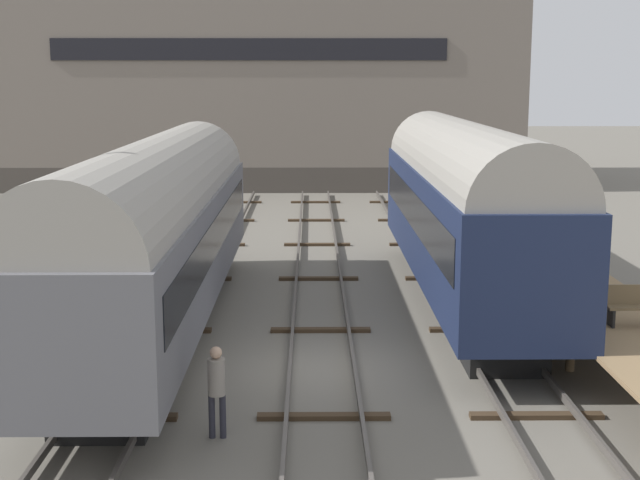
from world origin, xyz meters
TOP-DOWN VIEW (x-y plane):
  - ground_plane at (0.00, 0.00)m, footprint 200.00×200.00m
  - track_left at (-4.15, 0.00)m, footprint 2.60×60.00m
  - track_middle at (0.00, 0.00)m, footprint 2.60×60.00m
  - track_right at (4.15, 0.00)m, footprint 2.60×60.00m
  - train_car_navy at (4.15, 5.80)m, footprint 2.97×16.41m
  - train_car_grey at (-4.15, 2.80)m, footprint 3.06×18.00m
  - station_platform at (6.82, -0.17)m, footprint 2.71×15.62m
  - bench at (7.06, -0.14)m, footprint 1.40×0.40m
  - person_worker at (-1.97, -3.89)m, footprint 0.32×0.32m
  - warehouse_building at (-3.66, 37.39)m, footprint 31.38×12.79m

SIDE VIEW (x-z plane):
  - ground_plane at x=0.00m, z-range 0.00..0.00m
  - track_left at x=-4.15m, z-range 0.01..0.27m
  - track_middle at x=0.00m, z-range 0.01..0.27m
  - track_right at x=4.15m, z-range 0.01..0.27m
  - station_platform at x=6.82m, z-range 0.45..1.51m
  - person_worker at x=-1.97m, z-range 0.18..1.93m
  - bench at x=7.06m, z-range 1.09..2.00m
  - train_car_grey at x=-4.15m, z-range 0.33..5.37m
  - train_car_navy at x=4.15m, z-range 0.37..5.67m
  - warehouse_building at x=-3.66m, z-range 0.00..14.61m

